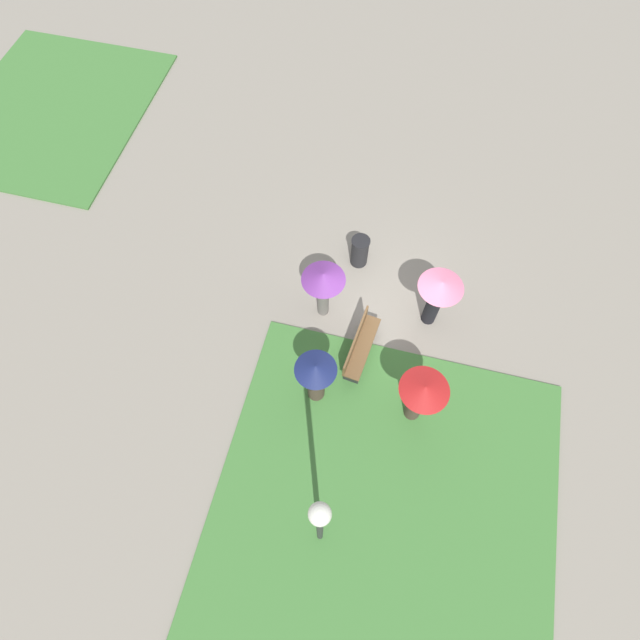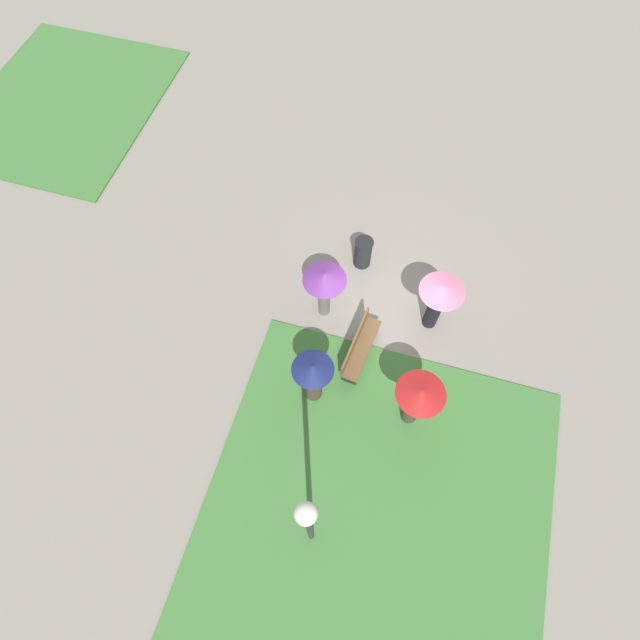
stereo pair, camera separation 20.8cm
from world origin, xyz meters
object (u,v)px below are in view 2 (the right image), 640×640
object	(u,v)px
crowd_person_purple	(325,283)
crowd_person_navy	(313,377)
lamp_post	(308,524)
crowd_person_pink	(439,298)
trash_bin	(363,253)
crowd_person_red	(417,400)
park_bench	(359,346)

from	to	relation	value
crowd_person_purple	crowd_person_navy	bearing A→B (deg)	-115.92
lamp_post	crowd_person_pink	bearing A→B (deg)	-14.29
crowd_person_pink	trash_bin	bearing A→B (deg)	-158.37
crowd_person_red	crowd_person_purple	world-z (taller)	crowd_person_red
trash_bin	crowd_person_navy	bearing A→B (deg)	177.17
park_bench	crowd_person_red	size ratio (longest dim) A/B	0.95
park_bench	crowd_person_red	xyz separation A→B (m)	(-1.21, -1.53, 0.78)
trash_bin	crowd_person_pink	xyz separation A→B (m)	(-1.29, -2.10, 0.80)
lamp_post	crowd_person_red	world-z (taller)	lamp_post
trash_bin	crowd_person_pink	world-z (taller)	crowd_person_pink
crowd_person_red	crowd_person_navy	world-z (taller)	crowd_person_red
lamp_post	crowd_person_purple	world-z (taller)	lamp_post
park_bench	trash_bin	world-z (taller)	trash_bin
park_bench	crowd_person_purple	size ratio (longest dim) A/B	0.98
lamp_post	crowd_person_pink	size ratio (longest dim) A/B	2.60
crowd_person_purple	crowd_person_navy	distance (m)	2.28
crowd_person_purple	trash_bin	bearing A→B (deg)	35.96
lamp_post	crowd_person_navy	size ratio (longest dim) A/B	2.60
park_bench	lamp_post	bearing A→B (deg)	-171.96
crowd_person_navy	park_bench	bearing A→B (deg)	169.57
lamp_post	crowd_person_purple	bearing A→B (deg)	13.12
park_bench	trash_bin	size ratio (longest dim) A/B	1.85
park_bench	lamp_post	size ratio (longest dim) A/B	0.38
park_bench	crowd_person_pink	xyz separation A→B (m)	(1.38, -1.54, 0.81)
trash_bin	crowd_person_red	size ratio (longest dim) A/B	0.51
park_bench	crowd_person_pink	distance (m)	2.22
park_bench	lamp_post	distance (m)	5.00
lamp_post	trash_bin	size ratio (longest dim) A/B	4.90
crowd_person_pink	crowd_person_purple	distance (m)	2.71
park_bench	crowd_person_pink	bearing A→B (deg)	-41.54
crowd_person_red	crowd_person_navy	bearing A→B (deg)	110.99
lamp_post	crowd_person_red	size ratio (longest dim) A/B	2.52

